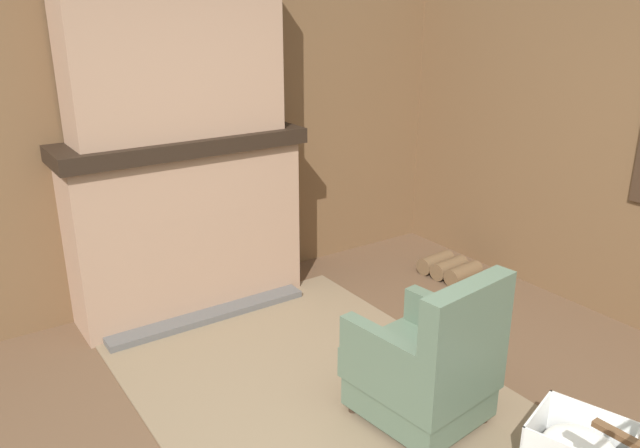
{
  "coord_description": "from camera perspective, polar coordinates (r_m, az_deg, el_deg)",
  "views": [
    {
      "loc": [
        1.89,
        -1.63,
        2.22
      ],
      "look_at": [
        -1.15,
        0.44,
        0.9
      ],
      "focal_mm": 35.0,
      "sensor_mm": 36.0,
      "label": 1
    }
  ],
  "objects": [
    {
      "name": "storage_case",
      "position": [
        4.86,
        -5.34,
        9.76
      ],
      "size": [
        0.16,
        0.26,
        0.12
      ],
      "color": "gray",
      "rests_on": "fireplace_hearth"
    },
    {
      "name": "decorative_plate_on_mantel",
      "position": [
        4.54,
        -14.32,
        9.57
      ],
      "size": [
        0.07,
        0.29,
        0.28
      ],
      "color": "red",
      "rests_on": "fireplace_hearth"
    },
    {
      "name": "chimney_breast",
      "position": [
        4.46,
        -13.23,
        15.5
      ],
      "size": [
        0.4,
        1.48,
        1.21
      ],
      "color": "#9E7A60",
      "rests_on": "fireplace_hearth"
    },
    {
      "name": "oil_lamp_vase",
      "position": [
        4.42,
        -18.53,
        8.46
      ],
      "size": [
        0.11,
        0.11,
        0.3
      ],
      "color": "#47708E",
      "rests_on": "fireplace_hearth"
    },
    {
      "name": "firewood_stack",
      "position": [
        5.44,
        11.74,
        -3.95
      ],
      "size": [
        0.48,
        0.37,
        0.15
      ],
      "rotation": [
        0.0,
        0.0,
        0.08
      ],
      "color": "brown",
      "rests_on": "ground"
    },
    {
      "name": "area_rug",
      "position": [
        3.66,
        2.89,
        -17.46
      ],
      "size": [
        3.39,
        1.93,
        0.01
      ],
      "color": "#7A664C",
      "rests_on": "ground"
    },
    {
      "name": "fireplace_hearth",
      "position": [
        4.71,
        -11.99,
        -0.08
      ],
      "size": [
        0.66,
        1.78,
        1.33
      ],
      "color": "#9E7A60",
      "rests_on": "ground"
    },
    {
      "name": "wood_panel_wall_left",
      "position": [
        4.79,
        -13.77,
        7.8
      ],
      "size": [
        0.06,
        5.55,
        2.55
      ],
      "color": "brown",
      "rests_on": "ground"
    },
    {
      "name": "armchair",
      "position": [
        3.51,
        9.72,
        -12.86
      ],
      "size": [
        0.74,
        0.68,
        0.93
      ],
      "rotation": [
        0.0,
        0.0,
        3.26
      ],
      "color": "#516651",
      "rests_on": "ground"
    }
  ]
}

